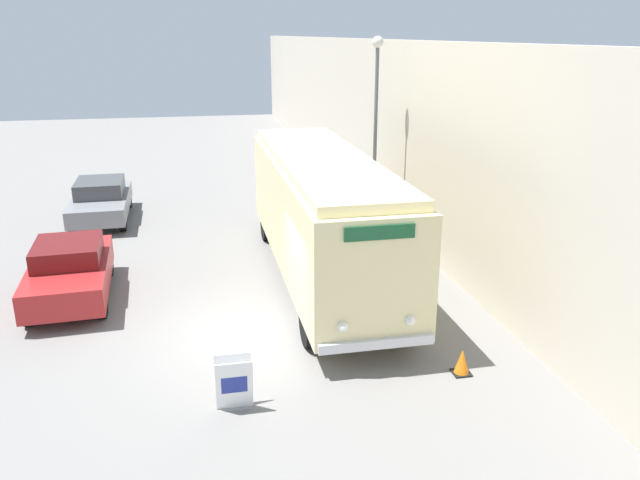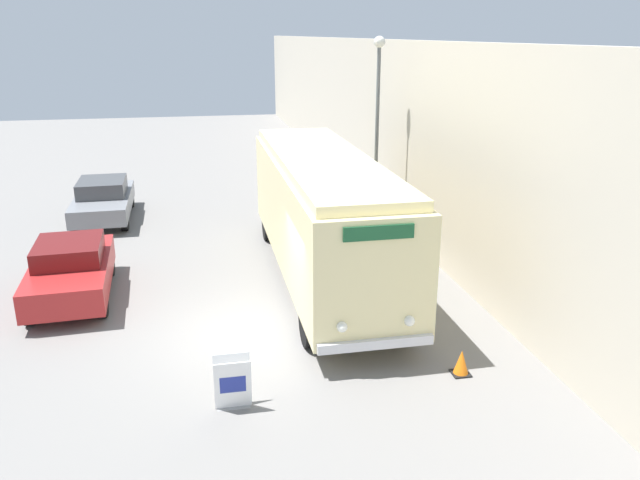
{
  "view_description": "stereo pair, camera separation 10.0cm",
  "coord_description": "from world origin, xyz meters",
  "px_view_note": "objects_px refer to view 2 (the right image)",
  "views": [
    {
      "loc": [
        -1.0,
        -12.77,
        6.5
      ],
      "look_at": [
        1.75,
        0.45,
        2.01
      ],
      "focal_mm": 35.0,
      "sensor_mm": 36.0,
      "label": 1
    },
    {
      "loc": [
        -0.9,
        -12.79,
        6.5
      ],
      "look_at": [
        1.75,
        0.45,
        2.01
      ],
      "focal_mm": 35.0,
      "sensor_mm": 36.0,
      "label": 2
    }
  ],
  "objects_px": {
    "vintage_bus": "(323,211)",
    "streetlamp": "(378,110)",
    "sign_board": "(233,384)",
    "parked_car_mid": "(103,199)",
    "parked_car_near": "(71,270)",
    "traffic_cone": "(461,363)"
  },
  "relations": [
    {
      "from": "vintage_bus",
      "to": "streetlamp",
      "type": "xyz_separation_m",
      "value": [
        2.54,
        3.69,
        2.21
      ]
    },
    {
      "from": "sign_board",
      "to": "parked_car_mid",
      "type": "height_order",
      "value": "parked_car_mid"
    },
    {
      "from": "sign_board",
      "to": "parked_car_near",
      "type": "bearing_deg",
      "value": 122.48
    },
    {
      "from": "sign_board",
      "to": "streetlamp",
      "type": "height_order",
      "value": "streetlamp"
    },
    {
      "from": "sign_board",
      "to": "streetlamp",
      "type": "distance_m",
      "value": 11.55
    },
    {
      "from": "sign_board",
      "to": "parked_car_near",
      "type": "distance_m",
      "value": 6.91
    },
    {
      "from": "sign_board",
      "to": "streetlamp",
      "type": "relative_size",
      "value": 0.16
    },
    {
      "from": "parked_car_near",
      "to": "parked_car_mid",
      "type": "bearing_deg",
      "value": 87.74
    },
    {
      "from": "parked_car_near",
      "to": "traffic_cone",
      "type": "relative_size",
      "value": 8.14
    },
    {
      "from": "vintage_bus",
      "to": "parked_car_mid",
      "type": "xyz_separation_m",
      "value": [
        -6.67,
        7.26,
        -1.2
      ]
    },
    {
      "from": "parked_car_near",
      "to": "traffic_cone",
      "type": "bearing_deg",
      "value": -36.99
    },
    {
      "from": "traffic_cone",
      "to": "parked_car_mid",
      "type": "bearing_deg",
      "value": 123.07
    },
    {
      "from": "sign_board",
      "to": "vintage_bus",
      "type": "bearing_deg",
      "value": 63.85
    },
    {
      "from": "parked_car_mid",
      "to": "traffic_cone",
      "type": "distance_m",
      "value": 15.31
    },
    {
      "from": "sign_board",
      "to": "traffic_cone",
      "type": "bearing_deg",
      "value": 3.44
    },
    {
      "from": "parked_car_mid",
      "to": "parked_car_near",
      "type": "bearing_deg",
      "value": -90.45
    },
    {
      "from": "vintage_bus",
      "to": "sign_board",
      "type": "relative_size",
      "value": 10.4
    },
    {
      "from": "sign_board",
      "to": "streetlamp",
      "type": "xyz_separation_m",
      "value": [
        5.4,
        9.53,
        3.67
      ]
    },
    {
      "from": "parked_car_mid",
      "to": "traffic_cone",
      "type": "xyz_separation_m",
      "value": [
        8.35,
        -12.82,
        -0.49
      ]
    },
    {
      "from": "vintage_bus",
      "to": "parked_car_mid",
      "type": "relative_size",
      "value": 2.27
    },
    {
      "from": "vintage_bus",
      "to": "parked_car_near",
      "type": "relative_size",
      "value": 2.44
    },
    {
      "from": "traffic_cone",
      "to": "sign_board",
      "type": "bearing_deg",
      "value": -176.56
    }
  ]
}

